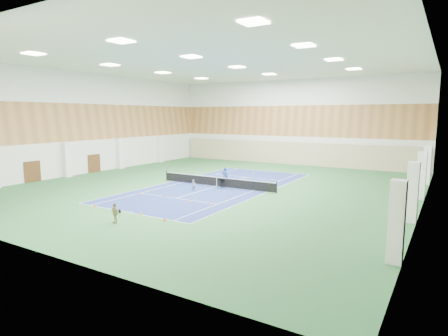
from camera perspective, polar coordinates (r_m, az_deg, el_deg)
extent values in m
plane|color=#296133|center=(37.13, -1.12, -2.80)|extent=(40.00, 40.00, 0.00)
cube|color=navy|center=(37.13, -1.12, -2.79)|extent=(10.97, 23.77, 0.01)
cube|color=#C6B793|center=(54.45, 10.09, 2.23)|extent=(35.40, 0.16, 3.20)
cube|color=#593319|center=(44.25, -27.16, -0.49)|extent=(0.08, 1.80, 2.20)
cube|color=#593319|center=(48.85, -19.17, 0.67)|extent=(0.08, 1.80, 2.20)
imported|color=#1F4391|center=(37.36, 0.15, -1.29)|extent=(0.70, 0.48, 1.86)
imported|color=#9A9BA3|center=(35.04, -4.67, -2.61)|extent=(0.51, 0.40, 1.04)
imported|color=tan|center=(25.53, -16.30, -6.59)|extent=(0.83, 0.49, 1.33)
cone|color=#FF5B0D|center=(34.23, -12.57, -3.75)|extent=(0.18, 0.18, 0.20)
cone|color=#FF590D|center=(32.57, -9.08, -4.25)|extent=(0.18, 0.18, 0.20)
cone|color=#FF500D|center=(30.63, -5.46, -4.97)|extent=(0.18, 0.18, 0.20)
cone|color=#D94F0B|center=(29.32, -1.64, -5.53)|extent=(0.18, 0.18, 0.19)
cone|color=#E3520B|center=(30.57, -19.09, -5.36)|extent=(0.22, 0.22, 0.25)
cone|color=orange|center=(29.09, -16.41, -5.96)|extent=(0.19, 0.19, 0.21)
cone|color=orange|center=(27.22, -12.55, -6.75)|extent=(0.21, 0.21, 0.23)
cone|color=#F3480C|center=(25.36, -9.06, -7.74)|extent=(0.22, 0.22, 0.24)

